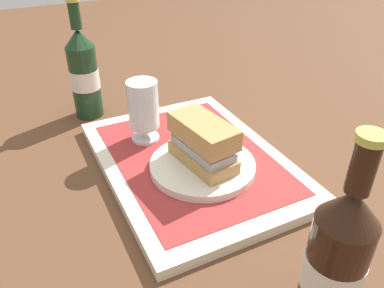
{
  "coord_description": "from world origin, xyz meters",
  "views": [
    {
      "loc": [
        -0.54,
        0.27,
        0.43
      ],
      "look_at": [
        0.0,
        0.0,
        0.05
      ],
      "focal_mm": 36.18,
      "sensor_mm": 36.0,
      "label": 1
    }
  ],
  "objects_px": {
    "plate": "(203,165)",
    "beer_bottle": "(84,73)",
    "beer_glass": "(143,109)",
    "sandwich": "(203,141)",
    "second_bottle": "(335,263)"
  },
  "relations": [
    {
      "from": "sandwich",
      "to": "beer_glass",
      "type": "relative_size",
      "value": 1.11
    },
    {
      "from": "beer_glass",
      "to": "beer_bottle",
      "type": "bearing_deg",
      "value": 19.15
    },
    {
      "from": "plate",
      "to": "beer_bottle",
      "type": "height_order",
      "value": "beer_bottle"
    },
    {
      "from": "plate",
      "to": "beer_bottle",
      "type": "distance_m",
      "value": 0.37
    },
    {
      "from": "plate",
      "to": "sandwich",
      "type": "bearing_deg",
      "value": 8.84
    },
    {
      "from": "second_bottle",
      "to": "sandwich",
      "type": "bearing_deg",
      "value": -1.21
    },
    {
      "from": "sandwich",
      "to": "beer_glass",
      "type": "bearing_deg",
      "value": 13.23
    },
    {
      "from": "plate",
      "to": "beer_bottle",
      "type": "xyz_separation_m",
      "value": [
        0.34,
        0.13,
        0.08
      ]
    },
    {
      "from": "sandwich",
      "to": "plate",
      "type": "bearing_deg",
      "value": -180.0
    },
    {
      "from": "sandwich",
      "to": "beer_glass",
      "type": "height_order",
      "value": "beer_glass"
    },
    {
      "from": "beer_glass",
      "to": "beer_bottle",
      "type": "xyz_separation_m",
      "value": [
        0.2,
        0.07,
        0.02
      ]
    },
    {
      "from": "beer_glass",
      "to": "beer_bottle",
      "type": "height_order",
      "value": "beer_bottle"
    },
    {
      "from": "plate",
      "to": "beer_glass",
      "type": "bearing_deg",
      "value": 21.78
    },
    {
      "from": "beer_glass",
      "to": "beer_bottle",
      "type": "relative_size",
      "value": 0.47
    },
    {
      "from": "plate",
      "to": "sandwich",
      "type": "height_order",
      "value": "sandwich"
    }
  ]
}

